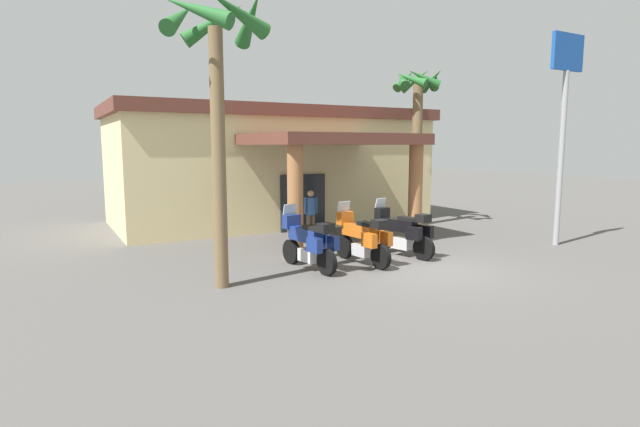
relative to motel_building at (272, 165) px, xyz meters
The scene contains 9 objects.
ground_plane 9.87m from the motel_building, 90.36° to the right, with size 80.00×80.00×0.00m, color #514F4C.
motel_building is the anchor object (origin of this frame).
motorcycle_blue 8.73m from the motel_building, 108.54° to the right, with size 0.77×2.21×1.61m.
motorcycle_orange 8.54m from the motel_building, 98.09° to the right, with size 0.73×2.21×1.61m.
motorcycle_black 8.26m from the motel_building, 87.40° to the right, with size 0.91×2.19×1.61m.
pedestrian 4.63m from the motel_building, 97.66° to the right, with size 0.53×0.32×1.65m.
palm_tree_roadside 10.32m from the motel_building, 121.15° to the right, with size 2.24×2.39×6.44m.
palm_tree_near_portico 6.24m from the motel_building, 42.46° to the right, with size 2.05×2.03×6.22m.
roadside_sign 11.04m from the motel_building, 58.55° to the right, with size 1.40×0.18×6.52m.
Camera 1 is at (-8.72, -9.57, 3.15)m, focal length 28.25 mm.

